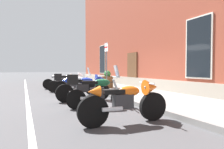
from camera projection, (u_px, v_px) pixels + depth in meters
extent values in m
plane|color=#424244|center=(105.00, 96.00, 8.22)|extent=(140.00, 140.00, 0.00)
cube|color=slate|center=(133.00, 93.00, 8.90)|extent=(30.69, 3.07, 0.14)
cube|color=silver|center=(27.00, 102.00, 6.82)|extent=(30.69, 0.12, 0.01)
cube|color=brown|center=(208.00, 9.00, 11.17)|extent=(24.69, 7.92, 9.95)
cube|color=gray|center=(157.00, 86.00, 9.55)|extent=(24.69, 0.10, 0.70)
cube|color=silver|center=(102.00, 59.00, 16.15)|extent=(1.22, 0.06, 2.52)
cube|color=black|center=(102.00, 59.00, 16.14)|extent=(1.10, 0.03, 2.40)
cube|color=brown|center=(132.00, 70.00, 11.74)|extent=(1.10, 0.08, 2.30)
cube|color=silver|center=(198.00, 48.00, 7.29)|extent=(1.22, 0.06, 2.52)
cube|color=black|center=(198.00, 48.00, 7.27)|extent=(1.10, 0.03, 2.40)
cylinder|color=black|center=(72.00, 83.00, 11.44)|extent=(0.18, 0.65, 0.64)
cylinder|color=black|center=(48.00, 84.00, 10.93)|extent=(0.18, 0.65, 0.64)
cylinder|color=silver|center=(71.00, 80.00, 11.40)|extent=(0.10, 0.31, 0.61)
cube|color=#28282B|center=(60.00, 81.00, 11.16)|extent=(0.26, 0.46, 0.32)
ellipsoid|color=slate|center=(62.00, 77.00, 11.20)|extent=(0.31, 0.54, 0.24)
cube|color=black|center=(56.00, 77.00, 11.07)|extent=(0.27, 0.50, 0.10)
cylinder|color=silver|center=(69.00, 74.00, 11.36)|extent=(0.62, 0.10, 0.04)
cylinder|color=silver|center=(55.00, 83.00, 10.95)|extent=(0.13, 0.46, 0.09)
sphere|color=silver|center=(71.00, 75.00, 11.39)|extent=(0.18, 0.18, 0.18)
cylinder|color=black|center=(82.00, 86.00, 10.03)|extent=(0.21, 0.63, 0.62)
cylinder|color=black|center=(53.00, 86.00, 9.56)|extent=(0.21, 0.63, 0.62)
cylinder|color=silver|center=(80.00, 81.00, 9.99)|extent=(0.12, 0.34, 0.68)
cube|color=#28282B|center=(67.00, 83.00, 9.77)|extent=(0.28, 0.47, 0.32)
ellipsoid|color=silver|center=(70.00, 77.00, 9.81)|extent=(0.33, 0.55, 0.24)
cube|color=black|center=(63.00, 77.00, 9.69)|extent=(0.29, 0.51, 0.10)
cylinder|color=silver|center=(79.00, 74.00, 9.95)|extent=(0.62, 0.12, 0.04)
cylinder|color=silver|center=(61.00, 86.00, 9.57)|extent=(0.15, 0.46, 0.09)
cone|color=silver|center=(81.00, 75.00, 9.99)|extent=(0.40, 0.39, 0.36)
cone|color=silver|center=(54.00, 76.00, 9.55)|extent=(0.27, 0.29, 0.24)
cylinder|color=black|center=(91.00, 88.00, 8.62)|extent=(0.26, 0.68, 0.67)
cylinder|color=black|center=(60.00, 89.00, 8.27)|extent=(0.26, 0.68, 0.67)
cylinder|color=silver|center=(89.00, 83.00, 8.59)|extent=(0.13, 0.31, 0.61)
cube|color=#28282B|center=(75.00, 84.00, 8.43)|extent=(0.31, 0.48, 0.32)
ellipsoid|color=#B7BABF|center=(78.00, 79.00, 8.46)|extent=(0.36, 0.56, 0.24)
cube|color=black|center=(70.00, 79.00, 8.36)|extent=(0.32, 0.52, 0.10)
cylinder|color=silver|center=(88.00, 75.00, 8.56)|extent=(0.61, 0.17, 0.04)
cylinder|color=silver|center=(69.00, 88.00, 8.24)|extent=(0.18, 0.46, 0.09)
cube|color=#B2BCC6|center=(89.00, 72.00, 8.56)|extent=(0.38, 0.21, 0.40)
cube|color=black|center=(58.00, 77.00, 8.23)|extent=(0.42, 0.39, 0.30)
cylinder|color=black|center=(101.00, 92.00, 7.18)|extent=(0.17, 0.68, 0.68)
cylinder|color=black|center=(65.00, 93.00, 6.65)|extent=(0.17, 0.68, 0.68)
cylinder|color=silver|center=(99.00, 85.00, 7.14)|extent=(0.09, 0.31, 0.63)
cube|color=#28282B|center=(82.00, 88.00, 6.89)|extent=(0.25, 0.45, 0.32)
ellipsoid|color=#192D9E|center=(86.00, 81.00, 6.94)|extent=(0.30, 0.54, 0.24)
cube|color=black|center=(76.00, 81.00, 6.80)|extent=(0.25, 0.49, 0.10)
cylinder|color=silver|center=(97.00, 76.00, 7.10)|extent=(0.62, 0.08, 0.04)
cylinder|color=silver|center=(75.00, 92.00, 6.67)|extent=(0.12, 0.46, 0.09)
cone|color=#192D9E|center=(100.00, 79.00, 7.15)|extent=(0.38, 0.36, 0.36)
cone|color=#192D9E|center=(65.00, 80.00, 6.64)|extent=(0.26, 0.28, 0.24)
cylinder|color=black|center=(120.00, 98.00, 5.78)|extent=(0.27, 0.62, 0.61)
cylinder|color=black|center=(76.00, 99.00, 5.51)|extent=(0.27, 0.62, 0.61)
cylinder|color=silver|center=(117.00, 89.00, 5.75)|extent=(0.15, 0.34, 0.68)
cube|color=#28282B|center=(97.00, 93.00, 5.63)|extent=(0.33, 0.48, 0.32)
ellipsoid|color=#195633|center=(102.00, 83.00, 5.65)|extent=(0.39, 0.57, 0.24)
cube|color=black|center=(90.00, 82.00, 5.58)|extent=(0.34, 0.52, 0.10)
cylinder|color=silver|center=(115.00, 77.00, 5.72)|extent=(0.61, 0.20, 0.04)
cylinder|color=silver|center=(88.00, 98.00, 5.46)|extent=(0.20, 0.46, 0.09)
cube|color=#B2BCC6|center=(117.00, 71.00, 5.73)|extent=(0.38, 0.23, 0.40)
cube|color=black|center=(73.00, 79.00, 5.47)|extent=(0.43, 0.40, 0.30)
cylinder|color=black|center=(153.00, 106.00, 4.32)|extent=(0.18, 0.68, 0.68)
cylinder|color=black|center=(93.00, 112.00, 3.78)|extent=(0.18, 0.68, 0.68)
cylinder|color=silver|center=(149.00, 97.00, 4.28)|extent=(0.09, 0.29, 0.57)
cube|color=#28282B|center=(123.00, 101.00, 4.03)|extent=(0.26, 0.46, 0.32)
ellipsoid|color=orange|center=(129.00, 91.00, 4.07)|extent=(0.30, 0.54, 0.24)
cube|color=black|center=(113.00, 92.00, 3.93)|extent=(0.26, 0.50, 0.10)
cylinder|color=silver|center=(146.00, 83.00, 4.24)|extent=(0.62, 0.09, 0.04)
cylinder|color=silver|center=(112.00, 109.00, 3.81)|extent=(0.13, 0.46, 0.09)
cone|color=orange|center=(151.00, 87.00, 4.29)|extent=(0.39, 0.37, 0.36)
cone|color=orange|center=(94.00, 92.00, 3.77)|extent=(0.26, 0.28, 0.24)
cylinder|color=#4C4C51|center=(107.00, 66.00, 9.52)|extent=(0.06, 0.06, 2.49)
cube|color=white|center=(106.00, 47.00, 9.48)|extent=(0.36, 0.03, 0.44)
cube|color=red|center=(106.00, 47.00, 9.48)|extent=(0.36, 0.01, 0.08)
cylinder|color=brown|center=(107.00, 82.00, 10.62)|extent=(0.67, 0.67, 0.66)
cylinder|color=black|center=(107.00, 82.00, 10.62)|extent=(0.70, 0.70, 0.04)
sphere|color=#28602D|center=(107.00, 74.00, 10.60)|extent=(0.40, 0.40, 0.40)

